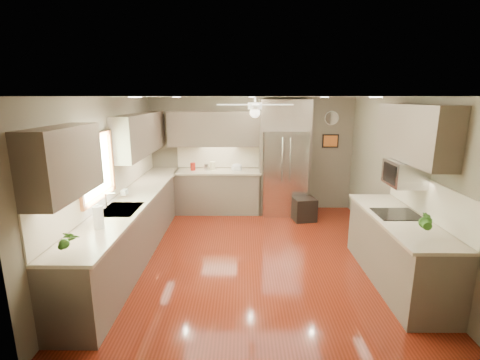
{
  "coord_description": "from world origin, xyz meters",
  "views": [
    {
      "loc": [
        -0.19,
        -5.2,
        2.5
      ],
      "look_at": [
        -0.23,
        0.6,
        1.11
      ],
      "focal_mm": 26.0,
      "sensor_mm": 36.0,
      "label": 1
    }
  ],
  "objects_px": {
    "soap_bottle": "(125,192)",
    "bowl": "(237,169)",
    "canister_c": "(213,166)",
    "paper_towel": "(98,217)",
    "potted_plant_left": "(66,240)",
    "microwave": "(405,173)",
    "potted_plant_right": "(427,222)",
    "canister_a": "(193,167)",
    "refrigerator": "(284,160)",
    "stool": "(304,209)",
    "canister_b": "(206,167)"
  },
  "relations": [
    {
      "from": "canister_b",
      "to": "paper_towel",
      "type": "bearing_deg",
      "value": -105.56
    },
    {
      "from": "bowl",
      "to": "refrigerator",
      "type": "xyz_separation_m",
      "value": [
        1.02,
        -0.03,
        0.22
      ]
    },
    {
      "from": "potted_plant_right",
      "to": "refrigerator",
      "type": "bearing_deg",
      "value": 108.89
    },
    {
      "from": "potted_plant_right",
      "to": "soap_bottle",
      "type": "bearing_deg",
      "value": 158.83
    },
    {
      "from": "canister_c",
      "to": "refrigerator",
      "type": "bearing_deg",
      "value": -2.66
    },
    {
      "from": "soap_bottle",
      "to": "potted_plant_left",
      "type": "height_order",
      "value": "potted_plant_left"
    },
    {
      "from": "soap_bottle",
      "to": "microwave",
      "type": "bearing_deg",
      "value": -9.26
    },
    {
      "from": "canister_c",
      "to": "bowl",
      "type": "bearing_deg",
      "value": -4.94
    },
    {
      "from": "canister_c",
      "to": "paper_towel",
      "type": "relative_size",
      "value": 0.64
    },
    {
      "from": "bowl",
      "to": "paper_towel",
      "type": "height_order",
      "value": "paper_towel"
    },
    {
      "from": "canister_b",
      "to": "potted_plant_right",
      "type": "bearing_deg",
      "value": -51.33
    },
    {
      "from": "refrigerator",
      "to": "stool",
      "type": "distance_m",
      "value": 1.13
    },
    {
      "from": "microwave",
      "to": "paper_towel",
      "type": "height_order",
      "value": "microwave"
    },
    {
      "from": "canister_c",
      "to": "paper_towel",
      "type": "height_order",
      "value": "paper_towel"
    },
    {
      "from": "refrigerator",
      "to": "potted_plant_right",
      "type": "bearing_deg",
      "value": -71.11
    },
    {
      "from": "soap_bottle",
      "to": "refrigerator",
      "type": "distance_m",
      "value": 3.44
    },
    {
      "from": "canister_c",
      "to": "soap_bottle",
      "type": "bearing_deg",
      "value": -119.99
    },
    {
      "from": "canister_a",
      "to": "canister_b",
      "type": "bearing_deg",
      "value": 0.55
    },
    {
      "from": "refrigerator",
      "to": "paper_towel",
      "type": "height_order",
      "value": "refrigerator"
    },
    {
      "from": "potted_plant_left",
      "to": "stool",
      "type": "distance_m",
      "value": 4.83
    },
    {
      "from": "soap_bottle",
      "to": "bowl",
      "type": "relative_size",
      "value": 0.74
    },
    {
      "from": "canister_c",
      "to": "refrigerator",
      "type": "xyz_separation_m",
      "value": [
        1.54,
        -0.07,
        0.16
      ]
    },
    {
      "from": "canister_a",
      "to": "stool",
      "type": "distance_m",
      "value": 2.54
    },
    {
      "from": "canister_a",
      "to": "potted_plant_left",
      "type": "xyz_separation_m",
      "value": [
        -0.68,
        -4.18,
        0.08
      ]
    },
    {
      "from": "refrigerator",
      "to": "canister_b",
      "type": "bearing_deg",
      "value": 178.53
    },
    {
      "from": "soap_bottle",
      "to": "bowl",
      "type": "xyz_separation_m",
      "value": [
        1.75,
        2.07,
        -0.06
      ]
    },
    {
      "from": "soap_bottle",
      "to": "microwave",
      "type": "xyz_separation_m",
      "value": [
        4.09,
        -0.67,
        0.45
      ]
    },
    {
      "from": "canister_a",
      "to": "refrigerator",
      "type": "bearing_deg",
      "value": -1.17
    },
    {
      "from": "canister_b",
      "to": "microwave",
      "type": "height_order",
      "value": "microwave"
    },
    {
      "from": "stool",
      "to": "paper_towel",
      "type": "bearing_deg",
      "value": -136.08
    },
    {
      "from": "soap_bottle",
      "to": "potted_plant_right",
      "type": "bearing_deg",
      "value": -21.17
    },
    {
      "from": "potted_plant_left",
      "to": "bowl",
      "type": "distance_m",
      "value": 4.48
    },
    {
      "from": "potted_plant_left",
      "to": "microwave",
      "type": "bearing_deg",
      "value": 19.85
    },
    {
      "from": "potted_plant_right",
      "to": "stool",
      "type": "distance_m",
      "value": 3.32
    },
    {
      "from": "refrigerator",
      "to": "canister_c",
      "type": "bearing_deg",
      "value": 177.34
    },
    {
      "from": "potted_plant_right",
      "to": "paper_towel",
      "type": "relative_size",
      "value": 1.07
    },
    {
      "from": "paper_towel",
      "to": "stool",
      "type": "bearing_deg",
      "value": 43.92
    },
    {
      "from": "bowl",
      "to": "potted_plant_right",
      "type": "bearing_deg",
      "value": -58.14
    },
    {
      "from": "paper_towel",
      "to": "canister_a",
      "type": "bearing_deg",
      "value": 79.11
    },
    {
      "from": "canister_c",
      "to": "paper_towel",
      "type": "distance_m",
      "value": 3.63
    },
    {
      "from": "canister_c",
      "to": "potted_plant_right",
      "type": "relative_size",
      "value": 0.6
    },
    {
      "from": "bowl",
      "to": "microwave",
      "type": "relative_size",
      "value": 0.44
    },
    {
      "from": "canister_a",
      "to": "stool",
      "type": "relative_size",
      "value": 0.35
    },
    {
      "from": "potted_plant_right",
      "to": "stool",
      "type": "bearing_deg",
      "value": 105.3
    },
    {
      "from": "canister_b",
      "to": "soap_bottle",
      "type": "relative_size",
      "value": 0.81
    },
    {
      "from": "potted_plant_left",
      "to": "paper_towel",
      "type": "xyz_separation_m",
      "value": [
        0.02,
        0.75,
        -0.02
      ]
    },
    {
      "from": "soap_bottle",
      "to": "potted_plant_left",
      "type": "bearing_deg",
      "value": -86.96
    },
    {
      "from": "potted_plant_left",
      "to": "microwave",
      "type": "relative_size",
      "value": 0.6
    },
    {
      "from": "microwave",
      "to": "paper_towel",
      "type": "bearing_deg",
      "value": -170.18
    },
    {
      "from": "canister_a",
      "to": "soap_bottle",
      "type": "xyz_separation_m",
      "value": [
        -0.79,
        -2.08,
        0.01
      ]
    }
  ]
}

